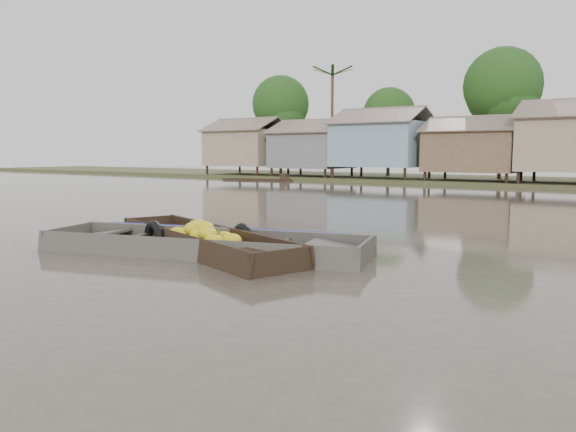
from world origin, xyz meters
The scene contains 3 objects.
ground centered at (0.00, 0.00, 0.00)m, with size 120.00×120.00×0.00m, color #483F37.
banana_boat centered at (-1.46, 0.63, 0.20)m, with size 6.47×3.63×0.91m.
viewer_boat centered at (-1.02, 0.31, 0.05)m, with size 7.40×3.75×0.58m.
Camera 1 is at (7.17, -8.48, 2.17)m, focal length 35.00 mm.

